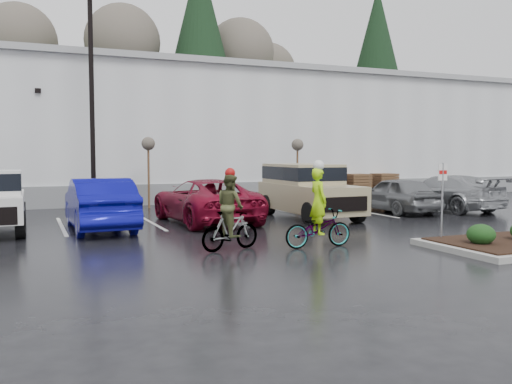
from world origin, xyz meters
name	(u,v)px	position (x,y,z in m)	size (l,w,h in m)	color
ground	(323,255)	(0.00, 0.00, 0.00)	(120.00, 120.00, 0.00)	black
warehouse	(142,134)	(0.00, 21.99, 3.65)	(60.50, 15.50, 7.20)	silver
wooded_ridge	(97,148)	(0.00, 45.00, 3.00)	(80.00, 25.00, 6.00)	#1C3616
lamppost	(91,74)	(-4.00, 12.00, 5.69)	(0.50, 1.00, 9.22)	black
sapling_mid	(148,147)	(-1.50, 13.00, 2.73)	(0.60, 0.60, 3.20)	#4D391F
sapling_east	(297,148)	(6.00, 13.00, 2.73)	(0.60, 0.60, 3.20)	#4D391F
pallet_stack_a	(330,187)	(8.50, 14.00, 0.68)	(1.20, 1.20, 1.35)	#4D391F
pallet_stack_b	(357,186)	(10.20, 14.00, 0.68)	(1.20, 1.20, 1.35)	#4D391F
pallet_stack_c	(384,185)	(12.00, 14.00, 0.68)	(1.20, 1.20, 1.35)	#4D391F
shrub_a	(481,234)	(4.00, -1.00, 0.41)	(0.70, 0.70, 0.52)	black
fire_lane_sign	(442,192)	(3.80, 0.20, 1.41)	(0.30, 0.05, 2.20)	gray
car_blue	(100,204)	(-4.40, 6.67, 0.84)	(1.77, 5.07, 1.67)	#0D0E95
car_red	(205,201)	(-0.70, 7.17, 0.78)	(2.58, 5.59, 1.55)	maroon
suv_tan	(310,191)	(3.33, 6.80, 1.03)	(2.20, 5.10, 2.06)	tan
car_grey	(396,195)	(7.62, 7.18, 0.75)	(1.76, 4.38, 1.49)	slate
car_far_silver	(445,193)	(10.02, 6.98, 0.77)	(2.15, 5.29, 1.54)	#989B9F
cyclist_hivis	(318,220)	(0.44, 1.03, 0.71)	(1.89, 0.68, 2.28)	#3F3F44
cyclist_olive	(230,220)	(-1.82, 1.50, 0.78)	(1.68, 0.85, 2.09)	#3F3F44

